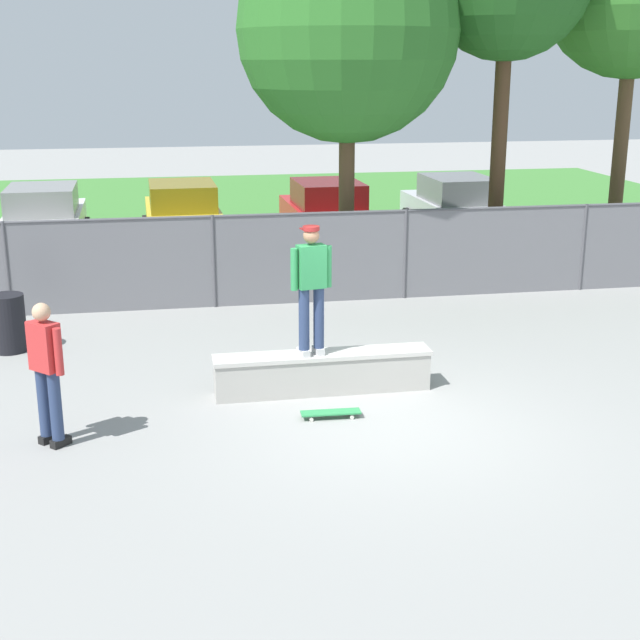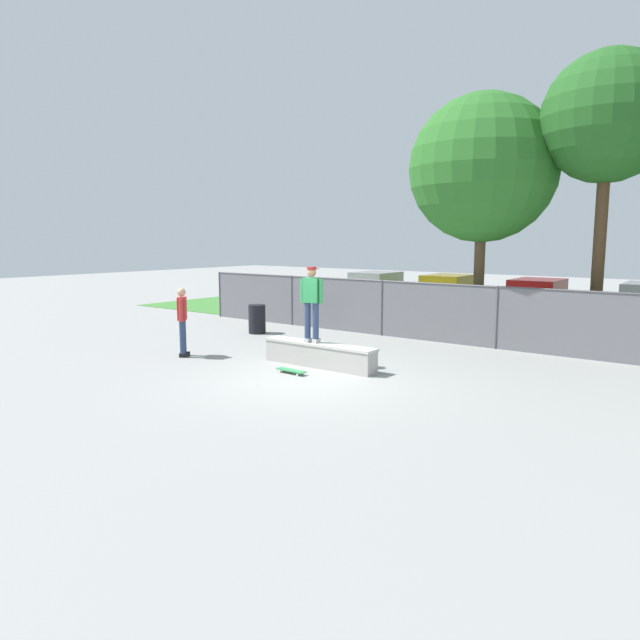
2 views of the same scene
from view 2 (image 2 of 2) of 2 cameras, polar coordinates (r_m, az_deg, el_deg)
name	(u,v)px [view 2 (image 2 of 2)]	position (r m, az deg, el deg)	size (l,w,h in m)	color
ground_plane	(306,381)	(12.73, -1.41, -6.08)	(80.00, 80.00, 0.00)	gray
grass_strip	(539,309)	(27.45, 20.81, 1.03)	(30.88, 20.00, 0.02)	#3D7A33
concrete_ledge	(319,355)	(14.11, -0.09, -3.44)	(3.12, 0.50, 0.59)	#A8A59E
skateboarder	(312,300)	(13.95, -0.83, 1.94)	(0.59, 0.35, 1.84)	beige
skateboard	(291,371)	(13.45, -2.86, -4.99)	(0.81, 0.23, 0.09)	#2D8C4C
chainlink_fence	(435,310)	(17.77, 11.31, 1.00)	(18.95, 0.07, 1.79)	#4C4C51
tree_near_left	(483,169)	(18.32, 15.75, 14.12)	(4.35, 4.35, 7.33)	brown
tree_near_right	(608,119)	(17.67, 26.49, 17.32)	(3.41, 3.41, 7.96)	#513823
car_white	(377,291)	(25.56, 5.63, 2.90)	(2.10, 4.24, 1.66)	silver
car_yellow	(449,295)	(24.02, 12.57, 2.42)	(2.10, 4.24, 1.66)	gold
car_red	(538,302)	(22.39, 20.64, 1.70)	(2.10, 4.24, 1.66)	#B21E1E
bystander	(182,319)	(15.64, -13.40, 0.11)	(0.46, 0.46, 1.82)	black
trash_bin	(257,319)	(19.16, -6.22, 0.10)	(0.56, 0.56, 0.95)	black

